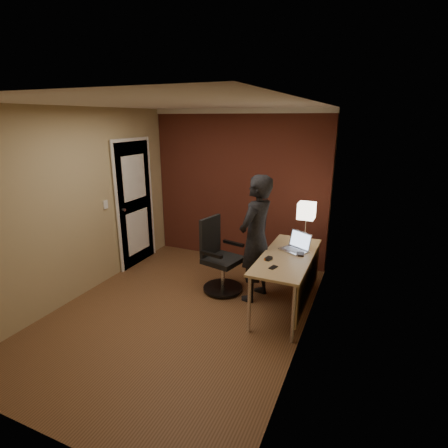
# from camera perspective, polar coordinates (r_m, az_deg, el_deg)

# --- Properties ---
(room) EXTENTS (4.00, 4.00, 4.00)m
(room) POSITION_cam_1_polar(r_m,az_deg,el_deg) (5.54, -1.85, 6.66)
(room) COLOR brown
(room) RESTS_ON ground
(desk) EXTENTS (0.60, 1.50, 0.73)m
(desk) POSITION_cam_1_polar(r_m,az_deg,el_deg) (4.44, 11.17, -6.67)
(desk) COLOR tan
(desk) RESTS_ON ground
(desk_lamp) EXTENTS (0.22, 0.22, 0.54)m
(desk_lamp) POSITION_cam_1_polar(r_m,az_deg,el_deg) (4.85, 13.32, 2.05)
(desk_lamp) COLOR silver
(desk_lamp) RESTS_ON desk
(laptop) EXTENTS (0.42, 0.39, 0.23)m
(laptop) POSITION_cam_1_polar(r_m,az_deg,el_deg) (4.57, 11.80, -3.41)
(laptop) COLOR silver
(laptop) RESTS_ON desk
(mouse) EXTENTS (0.08, 0.11, 0.03)m
(mouse) POSITION_cam_1_polar(r_m,az_deg,el_deg) (4.23, 7.25, -5.61)
(mouse) COLOR black
(mouse) RESTS_ON desk
(phone) EXTENTS (0.09, 0.13, 0.01)m
(phone) POSITION_cam_1_polar(r_m,az_deg,el_deg) (4.02, 8.03, -7.02)
(phone) COLOR black
(phone) RESTS_ON desk
(wallet) EXTENTS (0.11, 0.12, 0.02)m
(wallet) POSITION_cam_1_polar(r_m,az_deg,el_deg) (4.43, 12.34, -4.86)
(wallet) COLOR black
(wallet) RESTS_ON desk
(office_chair) EXTENTS (0.56, 0.63, 1.03)m
(office_chair) POSITION_cam_1_polar(r_m,az_deg,el_deg) (4.90, -0.80, -5.88)
(office_chair) COLOR black
(office_chair) RESTS_ON ground
(person) EXTENTS (0.53, 0.69, 1.69)m
(person) POSITION_cam_1_polar(r_m,az_deg,el_deg) (4.57, 5.23, -2.45)
(person) COLOR black
(person) RESTS_ON ground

